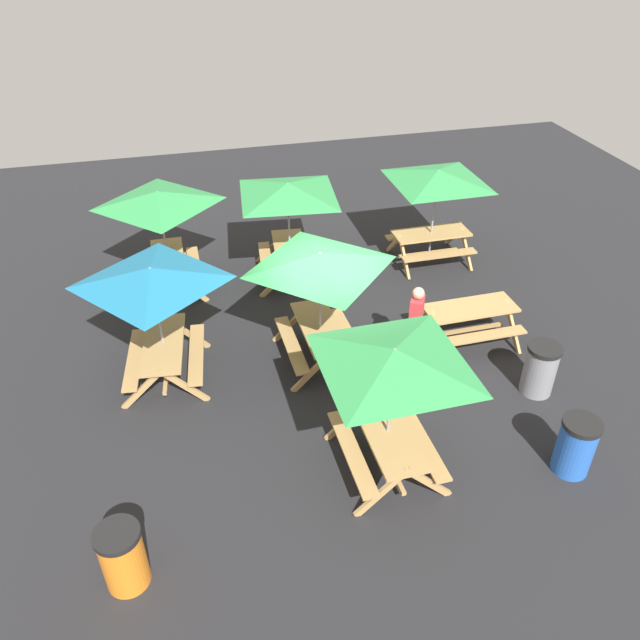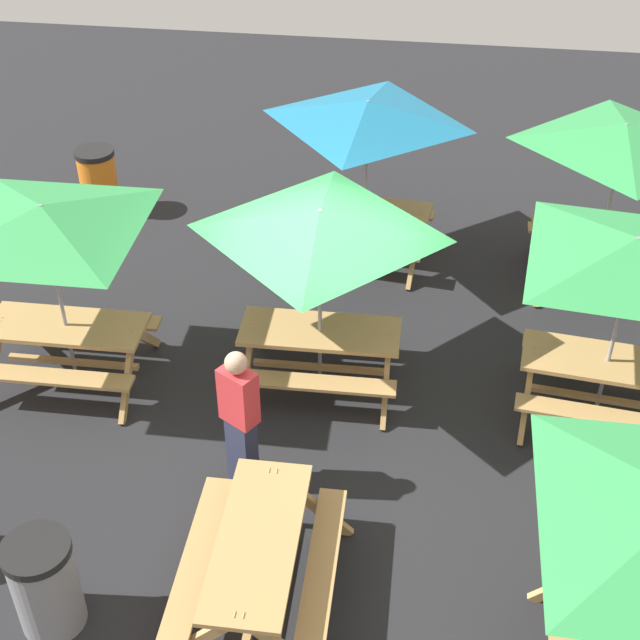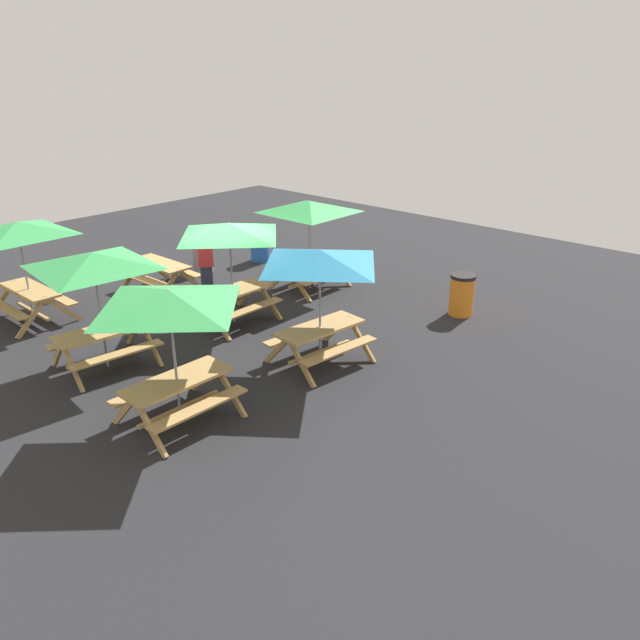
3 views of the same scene
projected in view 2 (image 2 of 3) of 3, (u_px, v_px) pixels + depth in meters
ground_plane at (318, 398)px, 10.20m from camera, size 24.00×24.00×0.00m
picnic_table_0 at (320, 236)px, 9.24m from camera, size 2.05×2.05×2.34m
picnic_table_1 at (367, 124)px, 11.47m from camera, size 2.21×2.21×2.34m
picnic_table_2 at (46, 231)px, 9.31m from camera, size 2.83×2.83×2.34m
picnic_table_3 at (622, 147)px, 10.91m from camera, size 2.02×2.02×2.34m
picnic_table_4 at (632, 265)px, 8.80m from camera, size 2.81×2.81×2.34m
picnic_table_5 at (259, 553)px, 7.73m from camera, size 1.56×1.82×0.81m
trash_bin_gray at (45, 584)px, 7.55m from camera, size 0.59×0.59×0.98m
trash_bin_orange at (99, 180)px, 13.41m from camera, size 0.59×0.59×0.98m
person_standing at (240, 417)px, 8.65m from camera, size 0.42×0.37×1.67m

